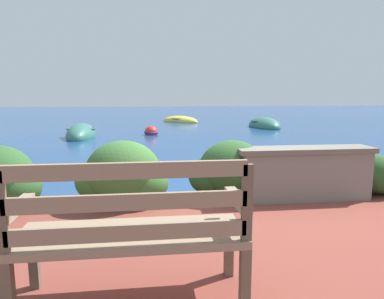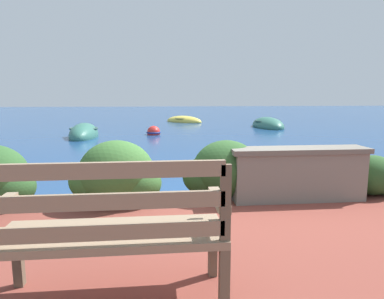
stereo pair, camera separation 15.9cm
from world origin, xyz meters
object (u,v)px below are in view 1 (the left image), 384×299
at_px(rowboat_nearest, 81,135).
at_px(mooring_buoy, 151,132).
at_px(park_bench, 132,230).
at_px(rowboat_far, 180,121).
at_px(rowboat_mid, 264,126).

bearing_deg(rowboat_nearest, mooring_buoy, -81.95).
relative_size(park_bench, rowboat_nearest, 0.56).
bearing_deg(rowboat_far, park_bench, -51.96).
xyz_separation_m(rowboat_nearest, mooring_buoy, (2.48, 0.46, 0.01)).
distance_m(rowboat_far, mooring_buoy, 6.07).
relative_size(rowboat_far, mooring_buoy, 4.25).
distance_m(rowboat_mid, mooring_buoy, 5.79).
xyz_separation_m(rowboat_mid, rowboat_far, (-3.63, 3.43, -0.02)).
relative_size(park_bench, rowboat_mid, 0.52).
distance_m(rowboat_nearest, rowboat_far, 7.53).
height_order(rowboat_nearest, rowboat_far, rowboat_nearest).
bearing_deg(rowboat_far, rowboat_nearest, -78.99).
bearing_deg(mooring_buoy, rowboat_nearest, -169.48).
distance_m(rowboat_nearest, rowboat_mid, 8.26).
distance_m(park_bench, rowboat_far, 16.95).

